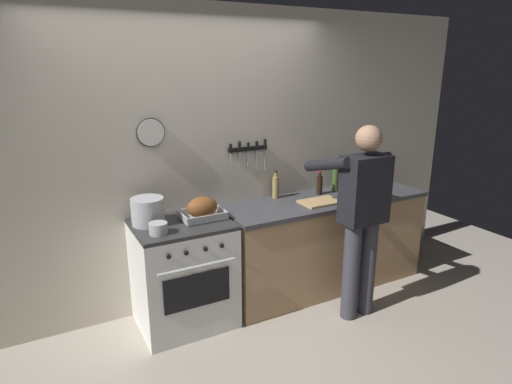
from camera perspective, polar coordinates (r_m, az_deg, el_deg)
The scene contains 11 objects.
wall_back at distance 3.82m, azimuth -8.67°, elevation 3.89°, with size 6.00×0.13×2.60m.
counter_block at distance 4.33m, azimuth 8.73°, elevation -6.43°, with size 2.03×0.65×0.90m.
stove at distance 3.72m, azimuth -9.41°, elevation -10.47°, with size 0.76×0.67×0.90m.
person_cook at distance 3.71m, azimuth 13.62°, elevation -2.39°, with size 0.51×0.63×1.66m.
roasting_pan at distance 3.57m, azimuth -7.01°, elevation -2.20°, with size 0.35×0.26×0.19m.
stock_pot at distance 3.52m, azimuth -13.94°, elevation -2.44°, with size 0.26×0.26×0.21m.
saucepan at distance 3.33m, azimuth -12.62°, elevation -4.65°, with size 0.14×0.14×0.09m.
cutting_board at distance 4.01m, azimuth 8.38°, elevation -1.28°, with size 0.36×0.24×0.02m, color tan.
bottle_vinegar at distance 4.10m, azimuth 2.57°, elevation 0.71°, with size 0.06×0.06×0.26m.
bottle_olive_oil at distance 4.39m, azimuth 10.32°, elevation 1.75°, with size 0.06×0.06×0.30m.
bottle_soy_sauce at distance 4.26m, azimuth 8.30°, elevation 0.95°, with size 0.06×0.06×0.23m.
Camera 1 is at (-1.24, -2.17, 2.11)m, focal length 30.66 mm.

